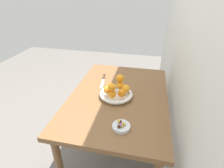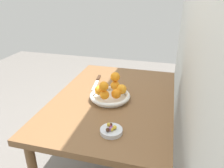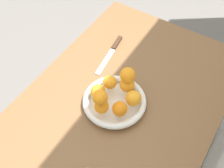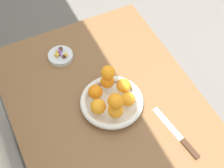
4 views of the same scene
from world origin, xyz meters
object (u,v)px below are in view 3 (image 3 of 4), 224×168
object	(u,v)px
orange_0	(133,98)
orange_3	(98,92)
orange_4	(101,106)
orange_6	(100,97)
orange_2	(110,82)
fruit_bowl	(114,102)
orange_5	(120,109)
orange_7	(127,75)
dining_table	(122,111)
knife	(112,51)
orange_1	(126,84)

from	to	relation	value
orange_0	orange_3	xyz separation A→B (m)	(0.05, -0.13, -0.00)
orange_4	orange_6	world-z (taller)	orange_6
orange_0	orange_6	bearing A→B (deg)	-42.69
orange_2	fruit_bowl	bearing A→B (deg)	48.98
orange_5	orange_6	distance (m)	0.09
orange_7	orange_5	bearing A→B (deg)	19.03
fruit_bowl	orange_4	size ratio (longest dim) A/B	4.56
orange_2	orange_7	size ratio (longest dim) A/B	0.93
orange_0	orange_6	world-z (taller)	orange_6
fruit_bowl	orange_0	xyz separation A→B (m)	(-0.02, 0.07, 0.05)
dining_table	orange_0	xyz separation A→B (m)	(0.01, 0.05, 0.16)
knife	dining_table	bearing A→B (deg)	41.88
orange_1	orange_7	size ratio (longest dim) A/B	1.02
dining_table	orange_4	xyz separation A→B (m)	(0.11, -0.03, 0.16)
orange_5	orange_7	size ratio (longest dim) A/B	0.96
fruit_bowl	orange_2	world-z (taller)	orange_2
fruit_bowl	orange_5	distance (m)	0.08
orange_1	orange_5	xyz separation A→B (m)	(0.11, 0.04, -0.00)
orange_3	orange_0	bearing A→B (deg)	108.98
dining_table	orange_5	size ratio (longest dim) A/B	18.66
orange_3	orange_7	bearing A→B (deg)	139.52
fruit_bowl	orange_1	world-z (taller)	orange_1
orange_0	orange_4	xyz separation A→B (m)	(0.10, -0.08, -0.00)
dining_table	orange_5	xyz separation A→B (m)	(0.08, 0.03, 0.16)
fruit_bowl	knife	world-z (taller)	fruit_bowl
orange_4	orange_7	world-z (taller)	orange_7
orange_0	orange_1	size ratio (longest dim) A/B	1.00
orange_3	knife	xyz separation A→B (m)	(-0.27, -0.11, -0.06)
orange_2	orange_4	distance (m)	0.12
orange_1	orange_2	size ratio (longest dim) A/B	1.09
orange_0	orange_3	distance (m)	0.14
fruit_bowl	orange_0	size ratio (longest dim) A/B	4.14
fruit_bowl	orange_1	xyz separation A→B (m)	(-0.07, 0.01, 0.05)
knife	orange_4	bearing A→B (deg)	26.11
orange_0	orange_1	bearing A→B (deg)	-127.63
fruit_bowl	orange_5	size ratio (longest dim) A/B	4.36
orange_2	orange_6	bearing A→B (deg)	15.39
fruit_bowl	orange_5	world-z (taller)	orange_5
orange_7	orange_4	bearing A→B (deg)	-10.81
orange_1	knife	world-z (taller)	orange_1
dining_table	orange_3	xyz separation A→B (m)	(0.06, -0.08, 0.16)
orange_6	orange_3	bearing A→B (deg)	-137.94
dining_table	orange_6	world-z (taller)	orange_6
knife	orange_0	bearing A→B (deg)	47.30
orange_3	knife	size ratio (longest dim) A/B	0.23
orange_4	orange_5	world-z (taller)	orange_5
fruit_bowl	orange_6	xyz separation A→B (m)	(0.07, -0.02, 0.10)
orange_0	orange_6	distance (m)	0.14
orange_2	orange_5	size ratio (longest dim) A/B	0.97
orange_2	knife	xyz separation A→B (m)	(-0.20, -0.12, -0.06)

